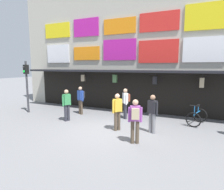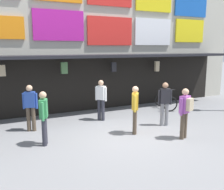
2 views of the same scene
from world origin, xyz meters
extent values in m
plane|color=slate|center=(0.00, 0.00, 0.00)|extent=(80.00, 80.00, 0.00)
cube|color=#B2AD9E|center=(0.00, 4.60, 4.00)|extent=(18.00, 1.20, 8.00)
cube|color=black|center=(0.00, 3.30, 2.60)|extent=(15.30, 1.40, 0.12)
cube|color=yellow|center=(-6.15, 3.95, 5.46)|extent=(2.18, 0.08, 1.03)
cube|color=#B71E93|center=(-3.69, 3.95, 5.49)|extent=(1.94, 0.08, 1.18)
cube|color=orange|center=(-1.23, 3.95, 5.37)|extent=(2.15, 0.08, 0.96)
cube|color=red|center=(1.23, 3.95, 5.42)|extent=(2.28, 0.08, 1.08)
cube|color=yellow|center=(3.69, 3.95, 5.47)|extent=(2.13, 0.08, 1.38)
cube|color=white|center=(-6.15, 3.95, 3.80)|extent=(2.00, 0.08, 1.30)
cube|color=orange|center=(-3.69, 3.95, 3.76)|extent=(2.04, 0.08, 0.90)
cube|color=#B71E93|center=(-1.23, 3.95, 3.92)|extent=(2.24, 0.08, 1.30)
cube|color=red|center=(1.23, 3.95, 3.74)|extent=(2.32, 0.08, 1.32)
cube|color=white|center=(3.69, 3.95, 3.77)|extent=(2.16, 0.08, 1.34)
cylinder|color=black|center=(-3.66, 3.42, 2.43)|extent=(0.02, 0.02, 0.23)
cube|color=tan|center=(-3.66, 3.42, 2.10)|extent=(0.24, 0.15, 0.44)
cylinder|color=black|center=(-1.24, 3.31, 2.45)|extent=(0.02, 0.02, 0.18)
cube|color=#477042|center=(-1.24, 3.31, 2.12)|extent=(0.27, 0.16, 0.48)
cylinder|color=black|center=(1.20, 3.52, 2.41)|extent=(0.02, 0.02, 0.25)
cube|color=#232328|center=(1.20, 3.52, 2.07)|extent=(0.23, 0.14, 0.43)
cylinder|color=black|center=(3.69, 3.52, 2.41)|extent=(0.02, 0.02, 0.26)
cube|color=tan|center=(3.69, 3.52, 2.02)|extent=(0.23, 0.14, 0.52)
cube|color=black|center=(0.00, 3.98, 1.25)|extent=(15.30, 0.04, 2.50)
cylinder|color=#38383D|center=(-6.17, 0.95, 1.60)|extent=(0.12, 0.12, 3.20)
cube|color=black|center=(-6.17, 0.95, 2.70)|extent=(0.33, 0.30, 0.56)
sphere|color=black|center=(-6.20, 0.82, 2.83)|extent=(0.15, 0.15, 0.15)
sphere|color=#19DB3D|center=(-6.20, 0.82, 2.57)|extent=(0.15, 0.15, 0.15)
torus|color=black|center=(3.43, 2.00, 0.36)|extent=(0.71, 0.23, 0.72)
torus|color=black|center=(3.70, 3.06, 0.36)|extent=(0.71, 0.23, 0.72)
cylinder|color=#1E66A8|center=(3.57, 2.53, 0.61)|extent=(0.29, 0.97, 0.05)
cylinder|color=#1E66A8|center=(3.61, 2.69, 0.78)|extent=(0.04, 0.04, 0.35)
cube|color=black|center=(3.61, 2.69, 0.97)|extent=(0.15, 0.22, 0.06)
cylinder|color=#1E66A8|center=(3.45, 2.08, 0.78)|extent=(0.04, 0.04, 0.50)
cylinder|color=black|center=(3.45, 2.08, 1.03)|extent=(0.44, 0.14, 0.04)
cylinder|color=gray|center=(1.76, 0.41, 0.44)|extent=(0.14, 0.14, 0.88)
cylinder|color=gray|center=(1.92, 0.34, 0.44)|extent=(0.14, 0.14, 0.88)
cube|color=#232328|center=(1.84, 0.38, 1.16)|extent=(0.42, 0.34, 0.56)
sphere|color=#A87A5B|center=(1.84, 0.38, 1.57)|extent=(0.22, 0.22, 0.22)
cylinder|color=#232328|center=(1.64, 0.46, 1.11)|extent=(0.09, 0.09, 0.56)
cylinder|color=#232328|center=(2.04, 0.29, 1.11)|extent=(0.09, 0.09, 0.56)
cylinder|color=#2D2D38|center=(-2.74, 0.28, 0.44)|extent=(0.14, 0.14, 0.88)
cylinder|color=#2D2D38|center=(-2.69, 0.45, 0.44)|extent=(0.14, 0.14, 0.88)
cube|color=#388E51|center=(-2.71, 0.37, 1.16)|extent=(0.32, 0.41, 0.56)
sphere|color=tan|center=(-2.71, 0.37, 1.57)|extent=(0.22, 0.22, 0.22)
cylinder|color=#388E51|center=(-2.78, 0.16, 1.11)|extent=(0.09, 0.09, 0.56)
cylinder|color=#388E51|center=(-2.65, 0.58, 1.11)|extent=(0.09, 0.09, 0.56)
cylinder|color=brown|center=(-2.81, 1.89, 0.44)|extent=(0.14, 0.14, 0.88)
cylinder|color=brown|center=(-2.97, 1.95, 0.44)|extent=(0.14, 0.14, 0.88)
cube|color=#28479E|center=(-2.89, 1.92, 1.16)|extent=(0.42, 0.34, 0.56)
sphere|color=tan|center=(-2.89, 1.92, 1.57)|extent=(0.22, 0.22, 0.22)
cylinder|color=#28479E|center=(-2.68, 1.84, 1.11)|extent=(0.09, 0.09, 0.56)
cylinder|color=#28479E|center=(-3.09, 2.00, 1.11)|extent=(0.09, 0.09, 0.56)
cube|color=#232328|center=(-2.83, 2.07, 1.18)|extent=(0.32, 0.25, 0.40)
cylinder|color=#2D2D38|center=(-0.02, 2.02, 0.44)|extent=(0.14, 0.14, 0.88)
cylinder|color=#2D2D38|center=(-0.13, 2.16, 0.44)|extent=(0.14, 0.14, 0.88)
cube|color=white|center=(-0.08, 2.09, 1.16)|extent=(0.39, 0.42, 0.56)
sphere|color=tan|center=(-0.08, 2.09, 1.57)|extent=(0.22, 0.22, 0.22)
cylinder|color=white|center=(0.06, 1.91, 1.11)|extent=(0.09, 0.09, 0.56)
cylinder|color=white|center=(-0.21, 2.27, 1.11)|extent=(0.09, 0.09, 0.56)
cube|color=brown|center=(0.05, 2.19, 1.18)|extent=(0.30, 0.32, 0.40)
cylinder|color=brown|center=(1.45, -1.09, 0.44)|extent=(0.14, 0.14, 0.88)
cylinder|color=brown|center=(1.62, -1.03, 0.44)|extent=(0.14, 0.14, 0.88)
cube|color=#9E4CA8|center=(1.53, -1.06, 1.16)|extent=(0.41, 0.33, 0.56)
sphere|color=tan|center=(1.53, -1.06, 1.57)|extent=(0.22, 0.22, 0.22)
cylinder|color=#9E4CA8|center=(1.33, -1.14, 1.11)|extent=(0.09, 0.09, 0.56)
cylinder|color=#9E4CA8|center=(1.74, -0.98, 1.11)|extent=(0.09, 0.09, 0.56)
cube|color=tan|center=(1.59, -1.21, 1.18)|extent=(0.32, 0.25, 0.40)
cylinder|color=brown|center=(0.28, -0.02, 0.44)|extent=(0.14, 0.14, 0.88)
cylinder|color=brown|center=(0.37, 0.13, 0.44)|extent=(0.14, 0.14, 0.88)
cube|color=gold|center=(0.33, 0.06, 1.16)|extent=(0.38, 0.42, 0.56)
sphere|color=tan|center=(0.33, 0.06, 1.57)|extent=(0.22, 0.22, 0.22)
cylinder|color=gold|center=(0.21, -0.13, 1.11)|extent=(0.09, 0.09, 0.56)
cylinder|color=gold|center=(0.44, 0.24, 1.11)|extent=(0.09, 0.09, 0.56)
camera|label=1|loc=(3.73, -7.86, 2.88)|focal=31.53mm
camera|label=2|loc=(-4.07, -7.22, 2.97)|focal=40.45mm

